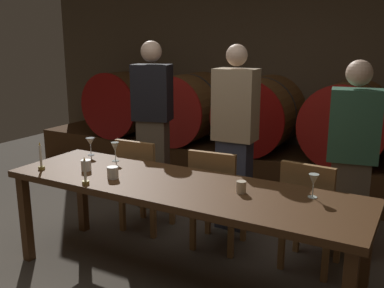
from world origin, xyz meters
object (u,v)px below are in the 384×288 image
guest_left (153,124)px  chair_right (310,211)px  wine_barrel_right (348,122)px  chair_left (142,181)px  wine_glass_right (314,181)px  wine_barrel_far_left (128,102)px  dining_table (178,193)px  chair_center (216,195)px  guest_right (351,160)px  candle_right (85,177)px  wine_glass_left (90,142)px  guest_center (235,138)px  cup_left (86,165)px  wine_barrel_center (260,114)px  cup_center (113,173)px  wine_barrel_left (188,108)px  wine_glass_center (115,148)px  candle_left (41,162)px  cup_right (241,187)px

guest_left → chair_right: bearing=148.2°
wine_barrel_right → chair_right: 1.79m
chair_left → wine_glass_right: 1.73m
wine_barrel_far_left → wine_barrel_right: same height
dining_table → chair_center: (0.01, 0.59, -0.20)m
guest_right → chair_left: bearing=4.1°
guest_left → wine_barrel_far_left: bearing=-59.8°
candle_right → wine_glass_left: candle_right is taller
candle_right → dining_table: bearing=30.2°
guest_center → cup_left: bearing=55.4°
guest_center → guest_right: 1.03m
wine_barrel_far_left → wine_glass_left: (1.17, -2.08, -0.00)m
wine_barrel_center → cup_center: 2.51m
dining_table → guest_center: (-0.04, 1.07, 0.19)m
wine_barrel_right → dining_table: wine_barrel_right is taller
wine_barrel_left → candle_right: wine_barrel_left is taller
guest_center → wine_glass_center: size_ratio=10.61×
chair_left → wine_glass_center: bearing=86.0°
chair_center → cup_center: size_ratio=10.08×
candle_left → cup_center: 0.64m
guest_left → wine_glass_left: guest_left is taller
wine_glass_left → wine_barrel_right: bearing=49.2°
chair_left → chair_center: size_ratio=1.00×
wine_barrel_center → cup_center: bearing=-94.7°
guest_right → wine_glass_right: guest_right is taller
wine_barrel_left → dining_table: wine_barrel_left is taller
dining_table → cup_right: bearing=5.5°
wine_barrel_far_left → cup_right: (2.69, -2.32, -0.08)m
chair_center → guest_center: (-0.05, 0.48, 0.39)m
chair_center → cup_right: chair_center is taller
wine_glass_right → cup_center: 1.41m
guest_left → guest_center: 0.96m
wine_barrel_far_left → wine_barrel_right: size_ratio=1.00×
wine_barrel_left → chair_left: 1.89m
guest_right → chair_right: bearing=53.2°
chair_center → cup_right: size_ratio=10.97×
chair_center → cup_center: 0.93m
wine_barrel_left → guest_right: bearing=-30.6°
wine_barrel_right → wine_glass_center: (-1.49, -2.13, -0.00)m
dining_table → wine_glass_right: (0.89, 0.19, 0.19)m
wine_barrel_center → dining_table: size_ratio=0.36×
candle_right → wine_glass_right: candle_right is taller
wine_barrel_right → cup_center: wine_barrel_right is taller
wine_barrel_far_left → candle_left: size_ratio=4.25×
wine_glass_center → cup_left: (-0.03, -0.32, -0.07)m
wine_barrel_left → candle_right: (0.70, -2.69, -0.06)m
wine_barrel_center → chair_left: (-0.47, -1.77, -0.39)m
chair_right → guest_center: bearing=-24.8°
chair_right → candle_left: 2.10m
chair_right → wine_glass_center: (-1.54, -0.38, 0.39)m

